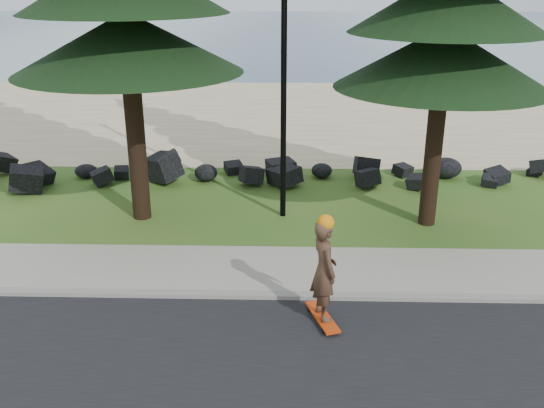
% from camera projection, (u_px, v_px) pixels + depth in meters
% --- Properties ---
extents(ground, '(160.00, 160.00, 0.00)m').
position_uv_depth(ground, '(281.00, 276.00, 12.22)').
color(ground, '#2F5D1D').
rests_on(ground, ground).
extents(kerb, '(160.00, 0.20, 0.10)m').
position_uv_depth(kerb, '(280.00, 296.00, 11.37)').
color(kerb, gray).
rests_on(kerb, ground).
extents(sidewalk, '(160.00, 2.00, 0.08)m').
position_uv_depth(sidewalk, '(281.00, 269.00, 12.39)').
color(sidewalk, gray).
rests_on(sidewalk, ground).
extents(beach_sand, '(160.00, 15.00, 0.01)m').
position_uv_depth(beach_sand, '(286.00, 114.00, 25.72)').
color(beach_sand, tan).
rests_on(beach_sand, ground).
extents(ocean, '(160.00, 58.00, 0.01)m').
position_uv_depth(ocean, '(288.00, 31.00, 59.71)').
color(ocean, '#3F5978').
rests_on(ocean, ground).
extents(seawall_boulders, '(60.00, 2.40, 1.10)m').
position_uv_depth(seawall_boulders, '(284.00, 184.00, 17.44)').
color(seawall_boulders, black).
rests_on(seawall_boulders, ground).
extents(lamp_post, '(0.25, 0.14, 8.14)m').
position_uv_depth(lamp_post, '(284.00, 47.00, 13.70)').
color(lamp_post, black).
rests_on(lamp_post, ground).
extents(skateboarder, '(0.61, 1.11, 2.01)m').
position_uv_depth(skateboarder, '(324.00, 270.00, 10.25)').
color(skateboarder, red).
rests_on(skateboarder, ground).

